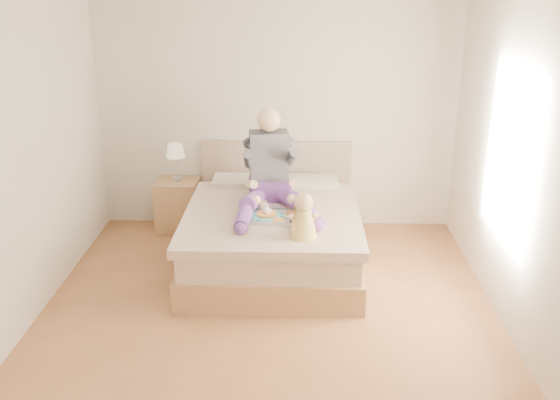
{
  "coord_description": "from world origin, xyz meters",
  "views": [
    {
      "loc": [
        0.24,
        -4.74,
        2.84
      ],
      "look_at": [
        0.07,
        0.97,
        0.7
      ],
      "focal_mm": 40.0,
      "sensor_mm": 36.0,
      "label": 1
    }
  ],
  "objects_px": {
    "tray": "(277,215)",
    "baby": "(303,219)",
    "bed": "(273,231)",
    "adult": "(271,176)",
    "nightstand": "(178,205)"
  },
  "relations": [
    {
      "from": "bed",
      "to": "baby",
      "type": "height_order",
      "value": "baby"
    },
    {
      "from": "nightstand",
      "to": "adult",
      "type": "distance_m",
      "value": 1.46
    },
    {
      "from": "adult",
      "to": "tray",
      "type": "height_order",
      "value": "adult"
    },
    {
      "from": "tray",
      "to": "baby",
      "type": "relative_size",
      "value": 1.28
    },
    {
      "from": "tray",
      "to": "nightstand",
      "type": "bearing_deg",
      "value": 140.42
    },
    {
      "from": "nightstand",
      "to": "baby",
      "type": "relative_size",
      "value": 1.42
    },
    {
      "from": "adult",
      "to": "baby",
      "type": "distance_m",
      "value": 0.9
    },
    {
      "from": "adult",
      "to": "tray",
      "type": "xyz_separation_m",
      "value": [
        0.07,
        -0.4,
        -0.25
      ]
    },
    {
      "from": "baby",
      "to": "tray",
      "type": "bearing_deg",
      "value": 112.12
    },
    {
      "from": "baby",
      "to": "bed",
      "type": "bearing_deg",
      "value": 103.1
    },
    {
      "from": "adult",
      "to": "nightstand",
      "type": "bearing_deg",
      "value": 137.8
    },
    {
      "from": "bed",
      "to": "tray",
      "type": "xyz_separation_m",
      "value": [
        0.05,
        -0.36,
        0.33
      ]
    },
    {
      "from": "bed",
      "to": "nightstand",
      "type": "bearing_deg",
      "value": 144.59
    },
    {
      "from": "tray",
      "to": "adult",
      "type": "bearing_deg",
      "value": 105.45
    },
    {
      "from": "tray",
      "to": "baby",
      "type": "xyz_separation_m",
      "value": [
        0.24,
        -0.43,
        0.13
      ]
    }
  ]
}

